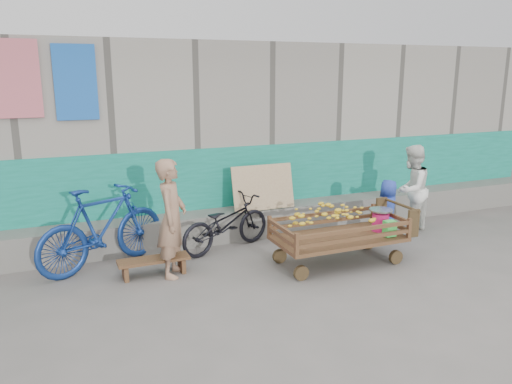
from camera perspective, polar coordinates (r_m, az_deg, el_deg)
name	(u,v)px	position (r m, az deg, el deg)	size (l,w,h in m)	color
ground	(315,296)	(5.96, 6.74, -11.70)	(80.00, 80.00, 0.00)	#5D5A55
building_wall	(208,133)	(9.20, -5.46, 6.78)	(12.00, 3.50, 3.00)	gray
banana_cart	(337,225)	(6.75, 9.22, -3.77)	(1.89, 0.86, 0.81)	#512D1F
bench	(154,263)	(6.55, -11.60, -7.92)	(0.90, 0.27, 0.23)	#512D1F
vendor_man	(172,218)	(6.33, -9.60, -2.97)	(0.55, 0.36, 1.51)	#9A7258
woman	(411,189)	(8.34, 17.31, 0.29)	(0.69, 0.54, 1.43)	white
child	(388,210)	(7.90, 14.80, -2.03)	(0.47, 0.30, 0.95)	#263EA7
bicycle_dark	(226,223)	(7.26, -3.45, -3.59)	(0.53, 1.52, 0.80)	black
bicycle_blue	(102,227)	(6.84, -17.15, -3.90)	(0.52, 1.84, 1.11)	navy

